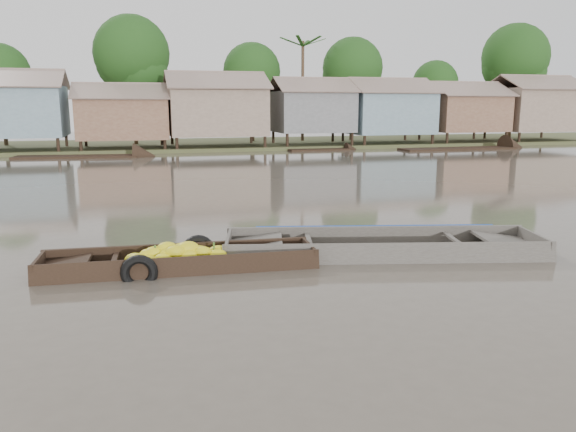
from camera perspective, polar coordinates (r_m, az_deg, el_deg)
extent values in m
plane|color=#51493E|center=(11.18, 1.40, -5.10)|extent=(120.00, 120.00, 0.00)
cube|color=#384723|center=(43.50, -11.16, 6.94)|extent=(120.00, 12.00, 0.50)
cube|color=slate|center=(40.47, -26.13, 9.54)|extent=(6.20, 5.20, 3.20)
cube|color=brown|center=(39.12, -26.78, 12.47)|extent=(6.60, 3.02, 1.28)
cube|color=brown|center=(41.88, -26.02, 12.38)|extent=(6.60, 3.02, 1.28)
cube|color=brown|center=(39.79, -16.44, 9.49)|extent=(5.80, 4.60, 2.70)
cube|color=brown|center=(38.55, -16.62, 12.11)|extent=(6.20, 2.67, 1.14)
cube|color=brown|center=(41.03, -16.55, 12.04)|extent=(6.20, 2.67, 1.14)
cube|color=#826B5A|center=(40.17, -7.31, 10.50)|extent=(6.50, 5.30, 3.30)
cube|color=brown|center=(38.78, -7.09, 13.59)|extent=(6.90, 3.08, 1.31)
cube|color=brown|center=(41.61, -7.67, 13.41)|extent=(6.90, 3.08, 1.31)
cube|color=slate|center=(41.72, 2.42, 10.54)|extent=(5.40, 4.70, 2.90)
cube|color=brown|center=(40.53, 2.99, 13.20)|extent=(5.80, 2.73, 1.17)
cube|color=brown|center=(42.95, 1.91, 13.10)|extent=(5.80, 2.73, 1.17)
cube|color=slate|center=(43.90, 10.03, 10.29)|extent=(6.00, 5.00, 3.10)
cube|color=brown|center=(42.70, 10.91, 12.92)|extent=(6.40, 2.90, 1.24)
cube|color=brown|center=(45.14, 9.37, 12.88)|extent=(6.40, 2.90, 1.24)
cube|color=brown|center=(47.02, 17.33, 9.95)|extent=(5.70, 4.90, 2.80)
cube|color=brown|center=(45.91, 18.37, 12.18)|extent=(6.10, 2.85, 1.21)
cube|color=brown|center=(48.15, 16.60, 12.22)|extent=(6.10, 2.85, 1.21)
cube|color=#826B5A|center=(50.78, 23.65, 9.87)|extent=(6.30, 5.10, 3.40)
cube|color=brown|center=(49.74, 24.85, 12.25)|extent=(6.70, 2.96, 1.26)
cube|color=brown|center=(51.89, 22.88, 12.32)|extent=(6.70, 2.96, 1.26)
cylinder|color=#473323|center=(45.17, -26.94, 9.22)|extent=(0.28, 0.28, 4.90)
cylinder|color=#473323|center=(43.28, -15.35, 10.91)|extent=(0.28, 0.28, 6.30)
sphere|color=#183C13|center=(43.42, -15.61, 15.66)|extent=(5.40, 5.40, 5.40)
cylinder|color=#473323|center=(45.20, -3.65, 10.62)|extent=(0.28, 0.28, 5.25)
sphere|color=#183C13|center=(45.26, -3.70, 14.42)|extent=(4.50, 4.50, 4.50)
cylinder|color=#473323|center=(46.52, 6.48, 10.81)|extent=(0.28, 0.28, 5.60)
sphere|color=#183C13|center=(46.61, 6.57, 14.74)|extent=(4.80, 4.80, 4.80)
cylinder|color=#473323|center=(50.89, 14.58, 9.97)|extent=(0.28, 0.28, 4.55)
sphere|color=#183C13|center=(50.91, 14.73, 12.89)|extent=(3.90, 3.90, 3.90)
cylinder|color=#473323|center=(53.86, 21.78, 10.71)|extent=(0.28, 0.28, 6.65)
sphere|color=#183C13|center=(54.01, 22.08, 14.73)|extent=(5.70, 5.70, 5.70)
cylinder|color=#473323|center=(45.69, 1.50, 12.37)|extent=(0.24, 0.24, 8.00)
cube|color=black|center=(11.28, -10.83, -5.59)|extent=(5.24, 1.28, 0.08)
cube|color=black|center=(11.76, -10.93, -3.84)|extent=(5.31, 0.44, 0.49)
cube|color=black|center=(10.68, -10.80, -5.40)|extent=(5.31, 0.44, 0.49)
cube|color=black|center=(11.55, 2.15, -3.93)|extent=(0.12, 1.15, 0.47)
cube|color=black|center=(11.43, -0.05, -3.77)|extent=(0.96, 1.04, 0.19)
cube|color=black|center=(11.49, -23.98, -5.01)|extent=(0.12, 1.15, 0.47)
cube|color=black|center=(11.38, -21.78, -4.67)|extent=(0.96, 1.04, 0.19)
cube|color=black|center=(11.25, -17.24, -4.34)|extent=(0.16, 1.11, 0.05)
cube|color=black|center=(11.28, -4.55, -3.82)|extent=(0.16, 1.11, 0.05)
ellipsoid|color=yellow|center=(10.95, -6.13, -4.66)|extent=(0.37, 0.26, 0.22)
ellipsoid|color=yellow|center=(11.04, -14.50, -4.54)|extent=(0.44, 0.32, 0.26)
ellipsoid|color=yellow|center=(11.23, -10.78, -3.19)|extent=(0.34, 0.24, 0.20)
ellipsoid|color=yellow|center=(11.28, -11.17, -3.50)|extent=(0.42, 0.30, 0.25)
ellipsoid|color=yellow|center=(11.34, -15.29, -4.23)|extent=(0.40, 0.29, 0.24)
ellipsoid|color=yellow|center=(11.12, -10.14, -3.21)|extent=(0.45, 0.32, 0.27)
ellipsoid|color=yellow|center=(11.29, -12.01, -3.61)|extent=(0.39, 0.28, 0.23)
ellipsoid|color=yellow|center=(10.96, -14.36, -4.86)|extent=(0.43, 0.31, 0.26)
ellipsoid|color=yellow|center=(11.13, -9.15, -3.58)|extent=(0.40, 0.29, 0.24)
ellipsoid|color=yellow|center=(11.54, -9.55, -3.66)|extent=(0.37, 0.26, 0.22)
ellipsoid|color=yellow|center=(11.44, -12.26, -3.46)|extent=(0.35, 0.25, 0.21)
ellipsoid|color=yellow|center=(11.19, -12.19, -3.20)|extent=(0.42, 0.30, 0.25)
ellipsoid|color=yellow|center=(10.96, -14.12, -4.93)|extent=(0.43, 0.31, 0.25)
ellipsoid|color=yellow|center=(11.51, -9.73, -3.66)|extent=(0.38, 0.27, 0.23)
ellipsoid|color=yellow|center=(11.02, -10.01, -4.01)|extent=(0.38, 0.28, 0.23)
ellipsoid|color=yellow|center=(11.18, -14.94, -4.33)|extent=(0.44, 0.32, 0.26)
ellipsoid|color=yellow|center=(10.90, -10.37, -4.72)|extent=(0.36, 0.26, 0.21)
ellipsoid|color=yellow|center=(10.95, -15.16, -5.23)|extent=(0.35, 0.25, 0.21)
ellipsoid|color=yellow|center=(11.08, -10.55, -3.72)|extent=(0.39, 0.28, 0.23)
ellipsoid|color=yellow|center=(11.48, -7.90, -3.78)|extent=(0.38, 0.28, 0.23)
ellipsoid|color=yellow|center=(11.03, -8.65, -3.60)|extent=(0.34, 0.25, 0.20)
ellipsoid|color=yellow|center=(11.02, -14.04, -4.51)|extent=(0.39, 0.28, 0.23)
ellipsoid|color=yellow|center=(11.19, -15.34, -4.76)|extent=(0.34, 0.25, 0.20)
ellipsoid|color=yellow|center=(11.42, -7.13, -3.61)|extent=(0.43, 0.31, 0.26)
ellipsoid|color=yellow|center=(10.94, -12.61, -4.25)|extent=(0.34, 0.24, 0.20)
ellipsoid|color=yellow|center=(11.24, -13.98, -3.80)|extent=(0.38, 0.27, 0.22)
ellipsoid|color=yellow|center=(11.10, -11.95, -3.74)|extent=(0.41, 0.30, 0.24)
ellipsoid|color=yellow|center=(11.02, -11.36, -3.57)|extent=(0.42, 0.30, 0.25)
ellipsoid|color=yellow|center=(11.41, -11.63, -3.67)|extent=(0.36, 0.26, 0.21)
ellipsoid|color=yellow|center=(11.09, -7.22, -3.98)|extent=(0.41, 0.29, 0.24)
ellipsoid|color=yellow|center=(11.23, -13.37, -3.67)|extent=(0.44, 0.32, 0.26)
ellipsoid|color=yellow|center=(11.35, -11.70, -3.57)|extent=(0.39, 0.28, 0.23)
cylinder|color=#3F6626|center=(11.15, -13.34, -3.33)|extent=(0.04, 0.04, 0.17)
cylinder|color=#3F6626|center=(11.15, -9.95, -3.19)|extent=(0.04, 0.04, 0.17)
cylinder|color=#3F6626|center=(11.18, -7.54, -3.09)|extent=(0.04, 0.04, 0.17)
torus|color=black|center=(11.84, -9.12, -3.58)|extent=(0.72, 0.21, 0.71)
torus|color=black|center=(10.62, -14.88, -5.58)|extent=(0.69, 0.21, 0.68)
cube|color=#3F3B35|center=(12.33, 9.56, -4.08)|extent=(6.78, 2.87, 0.08)
cube|color=#3F3B35|center=(13.04, 8.87, -2.16)|extent=(6.64, 1.66, 0.54)
cube|color=#3F3B35|center=(11.50, 10.41, -4.04)|extent=(6.64, 1.66, 0.54)
cube|color=#3F3B35|center=(13.35, 23.67, -2.69)|extent=(0.43, 1.63, 0.51)
cube|color=#3F3B35|center=(13.09, 21.42, -2.48)|extent=(1.44, 1.65, 0.22)
cube|color=#3F3B35|center=(12.04, -6.07, -3.23)|extent=(0.43, 1.63, 0.51)
cube|color=#3F3B35|center=(12.00, -3.32, -2.91)|extent=(1.44, 1.65, 0.22)
cube|color=#3F3B35|center=(12.02, 2.18, -2.66)|extent=(0.45, 1.57, 0.05)
cube|color=#3F3B35|center=(12.66, 16.65, -2.41)|extent=(0.45, 1.57, 0.05)
cube|color=#665E54|center=(12.32, 9.56, -3.92)|extent=(5.21, 2.39, 0.02)
cube|color=navy|center=(13.04, 8.85, -1.22)|extent=(5.36, 1.30, 0.13)
torus|color=olive|center=(12.69, 19.46, -3.86)|extent=(0.38, 0.38, 0.05)
torus|color=olive|center=(12.68, 19.47, -3.71)|extent=(0.31, 0.31, 0.05)
cube|color=black|center=(38.93, 3.23, 6.57)|extent=(4.32, 1.07, 0.35)
cube|color=black|center=(36.01, -20.63, 5.49)|extent=(7.33, 2.47, 0.35)
cube|color=black|center=(41.58, 16.83, 6.41)|extent=(8.50, 2.01, 0.35)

